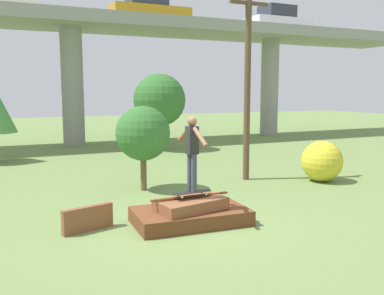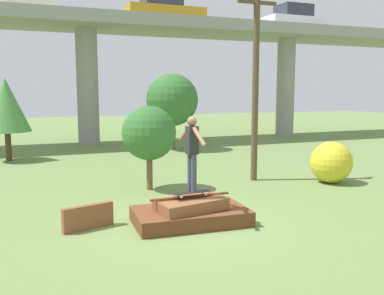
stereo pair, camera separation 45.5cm
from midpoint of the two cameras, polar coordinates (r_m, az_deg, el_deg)
ground_plane at (r=9.26m, az=-1.65°, el=-10.06°), size 80.00×80.00×0.00m
scrap_pile at (r=9.17m, az=-1.64°, el=-8.80°), size 2.46×1.52×0.61m
scrap_plank_loose at (r=9.00m, az=-15.15°, el=-9.16°), size 1.07×0.43×0.50m
skateboard at (r=9.02m, az=-1.45°, el=-6.00°), size 0.82×0.26×0.09m
skater at (r=8.85m, az=-1.47°, el=-0.14°), size 0.23×1.21×1.58m
highway_overpass at (r=23.14m, az=-16.46°, el=14.63°), size 44.00×4.45×6.58m
car_on_overpass_left at (r=28.35m, az=11.00°, el=16.29°), size 4.05×1.68×1.45m
car_on_overpass_mid at (r=24.75m, az=-6.27°, el=17.76°), size 4.34×1.65×1.53m
utility_pole at (r=13.46m, az=6.44°, el=8.97°), size 1.30×0.20×6.04m
tree_behind_right at (r=20.26m, az=-5.00°, el=6.31°), size 2.46×2.46×3.61m
tree_mid_back at (r=12.05m, az=-7.63°, el=1.84°), size 1.53×1.53×2.39m
bush_yellow_flowering at (r=13.81m, az=16.04°, el=-1.77°), size 1.27×1.27×1.27m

